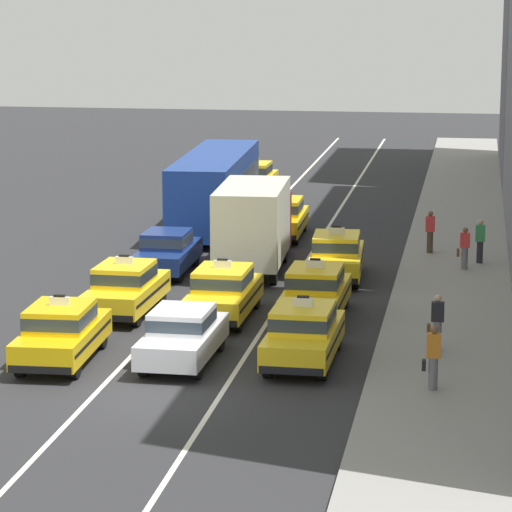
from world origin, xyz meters
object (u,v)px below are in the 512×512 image
pedestrian_trailing (433,358)px  pedestrian_far_corner (465,248)px  taxi_right_nearest (303,333)px  taxi_right_second (315,291)px  taxi_left_nearest (61,332)px  pedestrian_mid_block (480,241)px  taxi_left_fifth (254,178)px  pedestrian_by_storefront (437,323)px  taxi_right_third (336,255)px  box_truck_center_third (254,223)px  sedan_center_nearest (182,334)px  pedestrian_near_crosswalk (430,232)px  taxi_center_fourth (282,217)px  taxi_left_second (126,287)px  taxi_center_second (223,292)px  bus_left_fourth (215,186)px  sedan_left_third (167,251)px

pedestrian_trailing → pedestrian_far_corner: 15.21m
taxi_right_nearest → taxi_right_second: 5.16m
taxi_left_nearest → pedestrian_mid_block: 18.90m
taxi_left_fifth → pedestrian_by_storefront: taxi_left_fifth is taller
pedestrian_far_corner → taxi_right_third: bearing=-157.9°
taxi_left_fifth → taxi_right_third: same height
box_truck_center_third → sedan_center_nearest: bearing=-89.6°
pedestrian_near_crosswalk → pedestrian_trailing: size_ratio=0.97×
taxi_right_second → pedestrian_far_corner: 8.93m
pedestrian_far_corner → taxi_right_second: bearing=-120.5°
box_truck_center_third → taxi_center_fourth: size_ratio=1.54×
taxi_left_fifth → sedan_center_nearest: (3.11, -30.43, -0.03)m
pedestrian_by_storefront → pedestrian_trailing: (0.02, -3.59, 0.01)m
pedestrian_near_crosswalk → taxi_left_second: bearing=-130.0°
taxi_center_fourth → pedestrian_far_corner: (7.60, -5.87, 0.05)m
taxi_right_second → taxi_center_second: bearing=-169.8°
taxi_right_second → taxi_right_third: (0.04, 5.87, 0.00)m
taxi_left_nearest → taxi_center_second: bearing=58.1°
taxi_right_third → pedestrian_trailing: 13.93m
taxi_left_second → taxi_center_fourth: size_ratio=1.00×
sedan_center_nearest → pedestrian_near_crosswalk: size_ratio=2.63×
taxi_left_fifth → sedan_center_nearest: size_ratio=1.06×
sedan_center_nearest → taxi_left_fifth: bearing=95.8°
taxi_left_nearest → bus_left_fourth: size_ratio=0.41×
sedan_center_nearest → box_truck_center_third: (-0.09, 12.66, 0.93)m
taxi_left_second → taxi_right_nearest: bearing=-36.8°
sedan_center_nearest → pedestrian_far_corner: size_ratio=2.79×
pedestrian_mid_block → taxi_center_fourth: bearing=150.2°
pedestrian_far_corner → taxi_center_fourth: bearing=142.3°
taxi_center_second → pedestrian_by_storefront: 7.58m
sedan_center_nearest → taxi_right_second: 6.45m
taxi_left_nearest → taxi_right_third: (6.39, 12.01, 0.00)m
box_truck_center_third → pedestrian_near_crosswalk: bearing=29.8°
taxi_left_nearest → taxi_left_second: 5.72m
taxi_left_fifth → taxi_center_fourth: bearing=-74.7°
bus_left_fourth → pedestrian_by_storefront: 21.81m
taxi_right_third → taxi_left_fifth: bearing=108.1°
sedan_left_third → taxi_center_fourth: 8.31m
sedan_center_nearest → taxi_center_fourth: 19.27m
sedan_center_nearest → pedestrian_by_storefront: pedestrian_by_storefront is taller
taxi_left_fifth → taxi_right_second: size_ratio=1.00×
taxi_left_nearest → taxi_right_nearest: same height
taxi_left_fifth → pedestrian_mid_block: size_ratio=2.77×
taxi_left_second → pedestrian_by_storefront: (9.95, -3.49, 0.11)m
pedestrian_mid_block → pedestrian_far_corner: pedestrian_mid_block is taller
bus_left_fourth → pedestrian_trailing: bearing=-66.0°
pedestrian_mid_block → sedan_center_nearest: bearing=-119.0°
taxi_right_second → pedestrian_trailing: bearing=-62.3°
box_truck_center_third → pedestrian_trailing: bearing=-64.0°
taxi_right_second → taxi_right_third: size_ratio=0.99×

